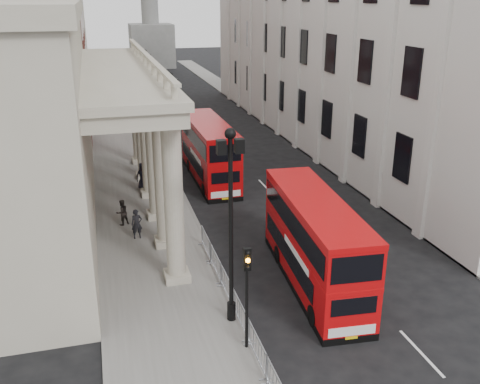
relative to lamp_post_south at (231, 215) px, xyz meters
The scene contains 18 objects.
ground 6.36m from the lamp_post_south, 81.47° to the right, with size 260.00×260.00×0.00m, color black.
sidewalk_west 26.56m from the lamp_post_south, 95.27° to the left, with size 6.00×140.00×0.12m, color slate.
sidewalk_east 29.97m from the lamp_post_south, 61.53° to the left, with size 3.00×140.00×0.12m, color slate.
kerb 26.45m from the lamp_post_south, 88.79° to the left, with size 0.20×140.00×0.14m, color slate.
portico_building 17.18m from the lamp_post_south, 125.27° to the left, with size 9.00×28.00×12.00m, color #A69F8B.
brick_building 45.51m from the lamp_post_south, 102.68° to the left, with size 9.00×32.00×22.00m, color maroon.
west_building_far 76.81m from the lamp_post_south, 97.42° to the left, with size 9.00×30.00×20.00m, color #A69F8B.
east_building 33.42m from the lamp_post_south, 59.34° to the left, with size 8.00×55.00×25.00m, color beige.
lamp_post_south is the anchor object (origin of this frame).
lamp_post_mid 16.00m from the lamp_post_south, 90.00° to the left, with size 1.05×0.44×8.32m.
lamp_post_north 32.00m from the lamp_post_south, 90.00° to the left, with size 1.05×0.44×8.32m.
traffic_light 2.71m from the lamp_post_south, 87.16° to the right, with size 0.28×0.33×4.30m.
crowd_barriers 4.60m from the lamp_post_south, 81.98° to the right, with size 0.50×18.75×1.10m.
bus_near 5.73m from the lamp_post_south, 25.02° to the left, with size 3.15×10.07×4.28m.
bus_far 19.05m from the lamp_post_south, 80.70° to the left, with size 2.51×10.19×4.40m.
pedestrian_a 10.55m from the lamp_post_south, 108.73° to the left, with size 0.62×0.41×1.71m, color black.
pedestrian_b 12.67m from the lamp_post_south, 108.61° to the left, with size 0.77×0.60×1.58m, color black.
pedestrian_c 18.00m from the lamp_post_south, 96.60° to the left, with size 0.94×0.61×1.93m, color black.
Camera 1 is at (-5.33, -14.88, 13.07)m, focal length 40.00 mm.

